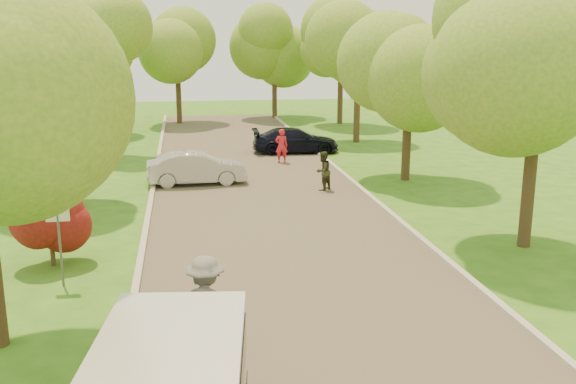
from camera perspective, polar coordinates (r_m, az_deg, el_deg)
ground at (r=13.03m, az=4.13°, el=-13.24°), size 100.00×100.00×0.00m
road at (r=20.36m, az=-1.09°, el=-3.15°), size 8.00×60.00×0.01m
curb_left at (r=20.19m, az=-12.56°, el=-3.46°), size 0.18×60.00×0.12m
curb_right at (r=21.28m, az=9.77°, el=-2.45°), size 0.18×60.00×0.12m
street_sign at (r=16.17m, az=-19.75°, el=-2.68°), size 0.55×0.06×2.17m
red_shrub at (r=17.81m, az=-20.39°, el=-2.83°), size 1.70×1.70×1.95m
tree_l_midb at (r=23.67m, az=-19.43°, el=9.73°), size 4.30×4.20×6.62m
tree_l_far at (r=33.49m, az=-15.92°, el=12.42°), size 4.92×4.80×7.79m
tree_r_mida at (r=19.02m, az=22.17°, el=11.61°), size 5.13×5.00×7.95m
tree_r_midb at (r=26.99m, az=11.20°, el=11.25°), size 4.51×4.40×7.01m
tree_r_far at (r=36.69m, az=6.67°, el=13.47°), size 5.33×5.20×8.34m
tree_bg_a at (r=41.73m, az=-18.04°, el=12.21°), size 5.12×5.00×7.72m
tree_bg_b at (r=44.67m, az=5.04°, el=13.15°), size 5.12×5.00×7.95m
tree_bg_c at (r=45.30m, az=-9.59°, el=12.36°), size 4.92×4.80×7.33m
tree_bg_d at (r=47.81m, az=-0.96°, el=12.96°), size 5.12×5.00×7.72m
silver_sedan at (r=26.43m, az=-8.13°, el=2.11°), size 4.07×1.56×1.32m
dark_sedan at (r=33.38m, az=0.66°, el=4.61°), size 4.52×1.99×1.29m
longboard at (r=12.34m, az=-7.16°, el=-14.38°), size 0.62×1.03×0.12m
skateboarder at (r=11.91m, az=-7.30°, el=-10.15°), size 1.44×1.14×1.95m
person_striped at (r=30.63m, az=-0.58°, el=4.11°), size 0.62×0.42×1.63m
person_olive at (r=25.09m, az=3.11°, el=1.87°), size 0.96×0.94×1.55m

